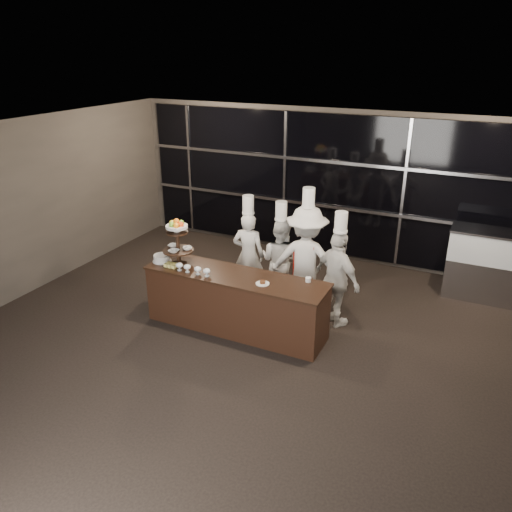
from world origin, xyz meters
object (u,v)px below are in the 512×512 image
at_px(chef_a, 248,253).
at_px(layer_cake, 162,258).
at_px(buffet_counter, 236,302).
at_px(chef_d, 337,278).
at_px(display_stand, 177,238).
at_px(display_case, 487,262).
at_px(chef_b, 280,260).
at_px(chef_c, 306,260).

bearing_deg(chef_a, layer_cake, -129.06).
distance_m(buffet_counter, chef_d, 1.59).
bearing_deg(chef_d, display_stand, -161.13).
relative_size(display_case, chef_b, 0.73).
height_order(buffet_counter, chef_c, chef_c).
bearing_deg(chef_b, chef_c, -18.93).
relative_size(chef_b, chef_d, 0.95).
bearing_deg(chef_c, display_stand, -150.24).
height_order(buffet_counter, chef_d, chef_d).
bearing_deg(buffet_counter, chef_d, 30.85).
xyz_separation_m(chef_a, chef_d, (1.68, -0.32, 0.01)).
bearing_deg(chef_d, chef_b, 160.99).
bearing_deg(display_case, chef_a, -156.12).
xyz_separation_m(chef_c, chef_d, (0.59, -0.20, -0.11)).
relative_size(display_case, chef_a, 0.71).
relative_size(buffet_counter, chef_d, 1.53).
bearing_deg(chef_c, chef_d, -19.09).
relative_size(display_case, chef_c, 0.61).
xyz_separation_m(buffet_counter, display_stand, (-1.00, -0.00, 0.87)).
bearing_deg(chef_c, layer_cake, -152.72).
bearing_deg(buffet_counter, chef_c, 53.10).
relative_size(chef_a, chef_d, 0.98).
bearing_deg(chef_d, layer_cake, -162.08).
distance_m(layer_cake, display_case, 5.46).
height_order(layer_cake, chef_a, chef_a).
bearing_deg(display_stand, buffet_counter, 0.01).
bearing_deg(display_stand, chef_d, 18.87).
distance_m(display_case, chef_b, 3.53).
height_order(layer_cake, chef_b, chef_b).
bearing_deg(chef_d, chef_a, 169.14).
relative_size(buffet_counter, display_stand, 3.81).
xyz_separation_m(buffet_counter, chef_a, (-0.34, 1.12, 0.33)).
distance_m(chef_b, chef_c, 0.57).
xyz_separation_m(chef_b, chef_d, (1.11, -0.38, 0.05)).
height_order(display_case, chef_d, chef_d).
bearing_deg(layer_cake, display_stand, 9.85).
distance_m(display_stand, chef_d, 2.53).
relative_size(layer_cake, chef_a, 0.17).
bearing_deg(layer_cake, chef_d, 17.92).
height_order(display_stand, chef_b, chef_b).
relative_size(chef_a, chef_c, 0.86).
bearing_deg(chef_b, layer_cake, -140.97).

